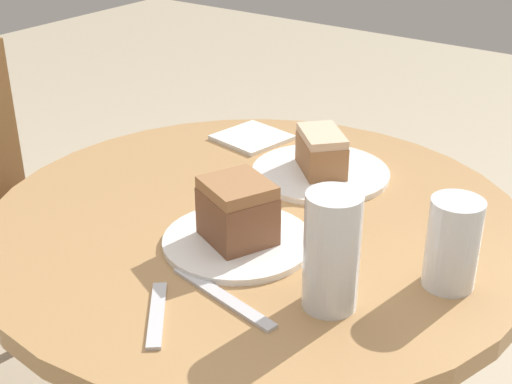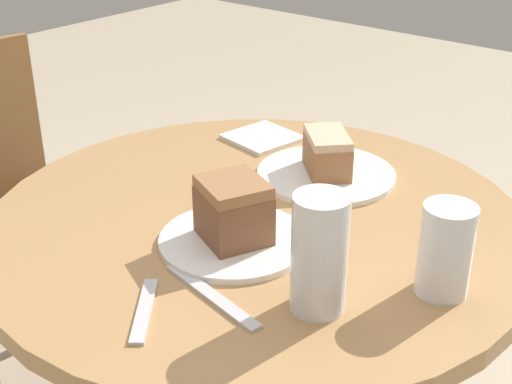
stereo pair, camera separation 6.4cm
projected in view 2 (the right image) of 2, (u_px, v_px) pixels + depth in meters
table at (256, 325)px, 1.21m from camera, size 0.85×0.85×0.78m
chair at (2, 227)px, 1.71m from camera, size 0.47×0.49×0.88m
plate_near at (234, 241)px, 1.04m from camera, size 0.22×0.22×0.01m
plate_far at (326, 174)px, 1.24m from camera, size 0.24×0.24×0.01m
cake_slice_near at (233, 210)px, 1.01m from camera, size 0.12×0.12×0.09m
cake_slice_far at (327, 153)px, 1.22m from camera, size 0.12×0.12×0.07m
glass_lemonade at (319, 259)px, 0.87m from camera, size 0.07×0.07×0.16m
glass_water at (445, 256)px, 0.91m from camera, size 0.07×0.07×0.12m
napkin_stack at (262, 138)px, 1.39m from camera, size 0.14×0.14×0.01m
fork at (212, 295)px, 0.92m from camera, size 0.05×0.18×0.00m
spoon at (144, 310)px, 0.89m from camera, size 0.11×0.10×0.00m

